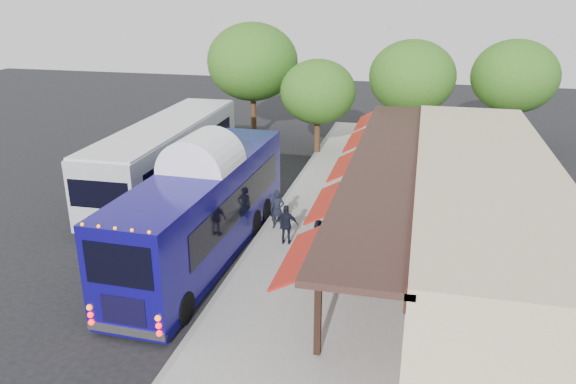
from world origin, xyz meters
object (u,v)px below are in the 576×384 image
Objects in this scene: coach_bus at (204,205)px; sign_board at (370,230)px; ped_b at (318,244)px; ped_c at (287,225)px; ped_d at (370,147)px; city_bus at (168,154)px; ped_a at (277,209)px.

sign_board is at bearing 16.18° from coach_bus.
coach_bus is 9.66× the size of sign_board.
ped_c is (-1.54, 1.70, -0.12)m from ped_b.
ped_d is 11.19m from sign_board.
sign_board is at bearing -25.84° from city_bus.
ped_a is 4.08m from sign_board.
ped_c is (0.71, -1.35, -0.03)m from ped_a.
sign_board is at bearing 177.11° from ped_c.
ped_a is at bearing -40.31° from ped_b.
ped_a is at bearing 149.37° from sign_board.
city_bus reaches higher than ped_d.
ped_d reaches higher than ped_a.
city_bus is at bearing 126.35° from coach_bus.
coach_bus is 7.48× the size of ped_c.
ped_c is 0.80× the size of ped_d.
ped_a reaches higher than sign_board.
city_bus is at bearing -23.97° from ped_b.
city_bus is 7.84× the size of ped_a.
ped_b is at bearing -38.45° from city_bus.
coach_bus is 3.28m from ped_c.
ped_c is (7.11, -4.86, -0.97)m from city_bus.
ped_b is 1.15× the size of ped_c.
ped_a is 1.53m from ped_c.
ped_a is at bearing -67.90° from ped_c.
ped_c is 11.48m from ped_d.
ped_a is 0.90× the size of ped_b.
ped_a is (6.40, -3.51, -0.93)m from city_bus.
ped_c reaches higher than sign_board.
coach_bus is at bearing -130.45° from ped_a.
ped_c is 3.20m from sign_board.
ped_d is (9.20, 6.42, -0.77)m from city_bus.
ped_b is (8.65, -6.56, -0.84)m from city_bus.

